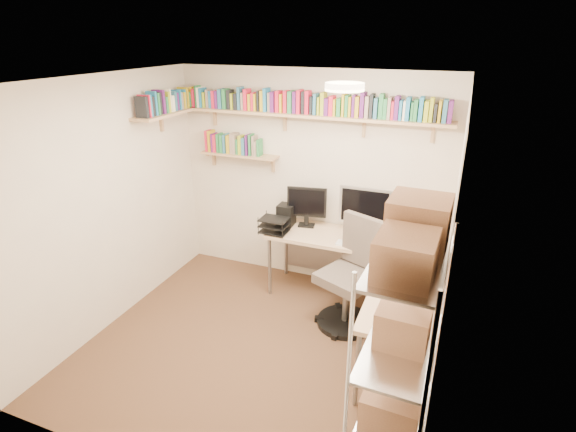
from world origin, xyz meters
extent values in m
plane|color=#49331F|center=(0.00, 0.00, 0.00)|extent=(3.20, 3.20, 0.00)
cube|color=beige|center=(0.00, 1.50, 1.25)|extent=(3.20, 0.04, 2.50)
cube|color=beige|center=(-1.60, 0.00, 1.25)|extent=(0.04, 3.00, 2.50)
cube|color=beige|center=(1.60, 0.00, 1.25)|extent=(0.04, 3.00, 2.50)
cube|color=beige|center=(0.00, -1.50, 1.25)|extent=(3.20, 0.04, 2.50)
cube|color=white|center=(0.00, 0.00, 2.50)|extent=(3.20, 3.00, 0.04)
cube|color=silver|center=(1.59, 0.55, 1.55)|extent=(0.01, 0.30, 0.42)
cube|color=white|center=(1.59, 0.15, 1.50)|extent=(0.01, 0.28, 0.38)
cylinder|color=#FFEAC6|center=(0.70, 0.20, 2.46)|extent=(0.30, 0.30, 0.06)
cube|color=tan|center=(0.00, 1.38, 2.02)|extent=(3.05, 0.25, 0.03)
cube|color=tan|center=(-1.48, 0.95, 2.02)|extent=(0.25, 1.00, 0.03)
cube|color=tan|center=(-0.85, 1.40, 1.50)|extent=(0.95, 0.20, 0.02)
cube|color=tan|center=(-1.20, 1.44, 1.95)|extent=(0.03, 0.20, 0.20)
cube|color=tan|center=(-0.30, 1.44, 1.95)|extent=(0.03, 0.20, 0.20)
cube|color=tan|center=(0.60, 1.44, 1.95)|extent=(0.03, 0.20, 0.20)
cube|color=tan|center=(1.30, 1.44, 1.95)|extent=(0.03, 0.20, 0.20)
cube|color=#581B65|center=(-1.46, 1.38, 2.14)|extent=(0.04, 0.11, 0.21)
cube|color=gold|center=(-1.41, 1.38, 2.15)|extent=(0.03, 0.12, 0.23)
cube|color=red|center=(-1.38, 1.38, 2.14)|extent=(0.02, 0.14, 0.21)
cube|color=#297D41|center=(-1.35, 1.38, 2.16)|extent=(0.02, 0.12, 0.24)
cube|color=white|center=(-1.31, 1.38, 2.15)|extent=(0.03, 0.14, 0.22)
cube|color=teal|center=(-1.28, 1.38, 2.14)|extent=(0.03, 0.14, 0.22)
cube|color=#A2AF20|center=(-1.25, 1.38, 2.12)|extent=(0.03, 0.11, 0.17)
cube|color=gray|center=(-1.20, 1.38, 2.14)|extent=(0.03, 0.11, 0.20)
cube|color=teal|center=(-1.16, 1.38, 2.13)|extent=(0.03, 0.11, 0.19)
cube|color=red|center=(-1.12, 1.38, 2.13)|extent=(0.04, 0.14, 0.19)
cube|color=#581B65|center=(-1.08, 1.38, 2.13)|extent=(0.03, 0.14, 0.20)
cube|color=#2D6988|center=(-1.03, 1.38, 2.14)|extent=(0.04, 0.15, 0.22)
cube|color=#297D41|center=(-0.98, 1.38, 2.14)|extent=(0.04, 0.14, 0.22)
cube|color=black|center=(-0.92, 1.38, 2.14)|extent=(0.04, 0.12, 0.21)
cube|color=#A2AF20|center=(-0.88, 1.38, 2.12)|extent=(0.03, 0.13, 0.18)
cube|color=black|center=(-0.84, 1.38, 2.12)|extent=(0.04, 0.12, 0.18)
cube|color=#2D6988|center=(-0.79, 1.38, 2.16)|extent=(0.03, 0.13, 0.25)
cube|color=gray|center=(-0.75, 1.38, 2.13)|extent=(0.03, 0.12, 0.19)
cube|color=red|center=(-0.71, 1.38, 2.15)|extent=(0.04, 0.14, 0.23)
cube|color=gold|center=(-0.66, 1.38, 2.13)|extent=(0.03, 0.13, 0.18)
cube|color=red|center=(-0.63, 1.38, 2.13)|extent=(0.04, 0.12, 0.19)
cube|color=gold|center=(-0.59, 1.38, 2.13)|extent=(0.03, 0.15, 0.19)
cube|color=black|center=(-0.56, 1.38, 2.14)|extent=(0.02, 0.13, 0.22)
cube|color=gold|center=(-0.51, 1.38, 2.15)|extent=(0.04, 0.13, 0.22)
cube|color=teal|center=(-0.47, 1.38, 2.16)|extent=(0.03, 0.14, 0.25)
cube|color=gray|center=(-0.43, 1.38, 2.14)|extent=(0.03, 0.12, 0.20)
cube|color=#581B65|center=(-0.39, 1.38, 2.14)|extent=(0.04, 0.15, 0.22)
cube|color=red|center=(-0.33, 1.38, 2.15)|extent=(0.04, 0.13, 0.23)
cube|color=gold|center=(-0.29, 1.38, 2.13)|extent=(0.03, 0.14, 0.20)
cube|color=red|center=(-0.24, 1.38, 2.15)|extent=(0.04, 0.12, 0.23)
cube|color=#297D41|center=(-0.18, 1.38, 2.15)|extent=(0.04, 0.14, 0.23)
cube|color=#581B65|center=(-0.13, 1.38, 2.15)|extent=(0.04, 0.12, 0.23)
cube|color=red|center=(-0.08, 1.38, 2.16)|extent=(0.04, 0.15, 0.25)
cube|color=black|center=(-0.04, 1.38, 2.15)|extent=(0.03, 0.13, 0.23)
cube|color=red|center=(0.01, 1.38, 2.16)|extent=(0.04, 0.12, 0.24)
cube|color=black|center=(0.05, 1.38, 2.13)|extent=(0.03, 0.11, 0.19)
cube|color=#2D6988|center=(0.10, 1.38, 2.14)|extent=(0.03, 0.14, 0.22)
cube|color=#A2AF20|center=(0.14, 1.38, 2.13)|extent=(0.02, 0.13, 0.18)
cube|color=#A2AF20|center=(0.18, 1.38, 2.15)|extent=(0.04, 0.13, 0.23)
cube|color=#581B65|center=(0.22, 1.38, 2.12)|extent=(0.04, 0.14, 0.18)
cube|color=red|center=(0.27, 1.38, 2.14)|extent=(0.04, 0.14, 0.20)
cube|color=gold|center=(0.31, 1.38, 2.12)|extent=(0.02, 0.14, 0.17)
cube|color=#297D41|center=(0.36, 1.38, 2.13)|extent=(0.04, 0.14, 0.18)
cube|color=gold|center=(0.40, 1.38, 2.15)|extent=(0.03, 0.15, 0.23)
cube|color=#297D41|center=(0.44, 1.38, 2.14)|extent=(0.03, 0.13, 0.22)
cube|color=gold|center=(0.47, 1.38, 2.14)|extent=(0.03, 0.12, 0.20)
cube|color=#581B65|center=(0.51, 1.38, 2.15)|extent=(0.03, 0.13, 0.22)
cube|color=gold|center=(0.55, 1.38, 2.14)|extent=(0.04, 0.14, 0.21)
cube|color=#581B65|center=(0.60, 1.38, 2.16)|extent=(0.04, 0.14, 0.25)
cube|color=gray|center=(0.65, 1.38, 2.14)|extent=(0.04, 0.13, 0.22)
cube|color=black|center=(0.69, 1.38, 2.15)|extent=(0.03, 0.12, 0.24)
cube|color=#2D6988|center=(0.74, 1.38, 2.14)|extent=(0.04, 0.14, 0.20)
cube|color=#297D41|center=(0.79, 1.38, 2.16)|extent=(0.04, 0.11, 0.24)
cube|color=#297D41|center=(0.83, 1.38, 2.13)|extent=(0.04, 0.12, 0.20)
cube|color=gray|center=(0.87, 1.38, 2.14)|extent=(0.03, 0.15, 0.22)
cube|color=red|center=(0.90, 1.38, 2.13)|extent=(0.02, 0.12, 0.18)
cube|color=#581B65|center=(0.94, 1.38, 2.15)|extent=(0.04, 0.13, 0.23)
cube|color=teal|center=(0.98, 1.38, 2.13)|extent=(0.03, 0.14, 0.19)
cube|color=white|center=(1.02, 1.38, 2.13)|extent=(0.02, 0.12, 0.19)
cube|color=teal|center=(1.05, 1.38, 2.15)|extent=(0.04, 0.14, 0.23)
cube|color=#297D41|center=(1.09, 1.38, 2.12)|extent=(0.02, 0.12, 0.18)
cube|color=#297D41|center=(1.12, 1.38, 2.14)|extent=(0.04, 0.12, 0.21)
cube|color=teal|center=(1.17, 1.38, 2.15)|extent=(0.04, 0.15, 0.23)
cube|color=#A2AF20|center=(1.22, 1.38, 2.13)|extent=(0.04, 0.15, 0.20)
cube|color=#A2AF20|center=(1.27, 1.38, 2.15)|extent=(0.03, 0.12, 0.23)
cube|color=black|center=(1.31, 1.38, 2.12)|extent=(0.03, 0.13, 0.18)
cube|color=gold|center=(1.35, 1.38, 2.14)|extent=(0.02, 0.14, 0.21)
cube|color=#2D6988|center=(1.39, 1.38, 2.14)|extent=(0.04, 0.13, 0.22)
cube|color=#581B65|center=(1.44, 1.38, 2.14)|extent=(0.04, 0.13, 0.21)
cube|color=black|center=(-1.48, 0.52, 2.14)|extent=(0.14, 0.04, 0.21)
cube|color=red|center=(-1.48, 0.57, 2.15)|extent=(0.15, 0.02, 0.22)
cube|color=teal|center=(-1.48, 0.60, 2.15)|extent=(0.12, 0.04, 0.22)
cube|color=black|center=(-1.48, 0.64, 2.13)|extent=(0.12, 0.04, 0.20)
cube|color=teal|center=(-1.48, 0.69, 2.16)|extent=(0.12, 0.03, 0.25)
cube|color=#297D41|center=(-1.48, 0.72, 2.15)|extent=(0.13, 0.03, 0.23)
cube|color=black|center=(-1.48, 0.76, 2.15)|extent=(0.13, 0.04, 0.23)
cube|color=#581B65|center=(-1.48, 0.81, 2.16)|extent=(0.14, 0.04, 0.25)
cube|color=#297D41|center=(-1.48, 0.86, 2.12)|extent=(0.15, 0.03, 0.17)
cube|color=#A2AF20|center=(-1.48, 0.90, 2.15)|extent=(0.15, 0.04, 0.22)
cube|color=white|center=(-1.48, 0.93, 2.16)|extent=(0.13, 0.03, 0.24)
cube|color=white|center=(-1.48, 0.97, 2.12)|extent=(0.14, 0.04, 0.17)
cube|color=#2D6988|center=(-1.48, 1.03, 2.14)|extent=(0.14, 0.04, 0.21)
cube|color=#581B65|center=(-1.48, 1.07, 2.13)|extent=(0.13, 0.03, 0.19)
cube|color=teal|center=(-1.48, 1.11, 2.14)|extent=(0.15, 0.03, 0.22)
cube|color=gray|center=(-1.48, 1.16, 2.13)|extent=(0.12, 0.04, 0.18)
cube|color=gold|center=(-1.48, 1.20, 2.12)|extent=(0.14, 0.03, 0.18)
cube|color=teal|center=(-1.48, 1.23, 2.14)|extent=(0.11, 0.02, 0.21)
cube|color=gold|center=(-1.48, 1.26, 2.15)|extent=(0.14, 0.02, 0.23)
cube|color=#297D41|center=(-1.48, 1.31, 2.12)|extent=(0.13, 0.04, 0.17)
cube|color=gold|center=(-1.48, 1.36, 2.13)|extent=(0.13, 0.04, 0.18)
cube|color=red|center=(-1.26, 1.40, 1.64)|extent=(0.03, 0.12, 0.25)
cube|color=gold|center=(-1.22, 1.40, 1.64)|extent=(0.03, 0.14, 0.25)
cube|color=#581B65|center=(-1.18, 1.40, 1.62)|extent=(0.03, 0.13, 0.22)
cube|color=red|center=(-1.15, 1.40, 1.62)|extent=(0.04, 0.14, 0.21)
cube|color=#297D41|center=(-1.11, 1.40, 1.62)|extent=(0.03, 0.13, 0.22)
cube|color=#297D41|center=(-1.06, 1.40, 1.62)|extent=(0.04, 0.14, 0.21)
cube|color=#2D6988|center=(-1.02, 1.40, 1.62)|extent=(0.03, 0.15, 0.22)
cube|color=gold|center=(-0.97, 1.40, 1.62)|extent=(0.04, 0.12, 0.21)
cube|color=gray|center=(-0.93, 1.40, 1.63)|extent=(0.04, 0.13, 0.24)
cube|color=gray|center=(-0.89, 1.40, 1.63)|extent=(0.03, 0.14, 0.24)
cube|color=#297D41|center=(-0.86, 1.40, 1.60)|extent=(0.03, 0.11, 0.17)
cube|color=#A2AF20|center=(-0.82, 1.40, 1.62)|extent=(0.04, 0.12, 0.22)
cube|color=#2D6988|center=(-0.77, 1.40, 1.61)|extent=(0.04, 0.14, 0.20)
cube|color=#581B65|center=(-0.73, 1.40, 1.63)|extent=(0.02, 0.14, 0.24)
cube|color=#297D41|center=(-0.69, 1.40, 1.64)|extent=(0.03, 0.13, 0.25)
cube|color=gray|center=(-0.65, 1.40, 1.63)|extent=(0.03, 0.12, 0.23)
cube|color=gray|center=(-0.62, 1.40, 1.60)|extent=(0.02, 0.15, 0.17)
cube|color=#297D41|center=(-0.58, 1.40, 1.61)|extent=(0.03, 0.12, 0.19)
cube|color=#D4B18A|center=(0.65, 1.18, 0.74)|extent=(1.94, 0.61, 0.04)
cube|color=#D4B18A|center=(1.32, 0.23, 0.74)|extent=(0.61, 1.33, 0.04)
cylinder|color=gray|center=(-0.27, 0.92, 0.36)|extent=(0.04, 0.04, 0.72)
cylinder|color=gray|center=(-0.27, 1.44, 0.36)|extent=(0.04, 0.04, 0.72)
cylinder|color=gray|center=(1.57, 1.44, 0.36)|extent=(0.04, 0.04, 0.72)
cylinder|color=gray|center=(1.06, -0.39, 0.36)|extent=(0.04, 0.04, 0.72)
cylinder|color=gray|center=(1.57, -0.39, 0.36)|extent=(0.04, 0.04, 0.72)
cube|color=gray|center=(0.65, 1.45, 0.41)|extent=(1.84, 0.02, 0.56)
cube|color=silver|center=(0.70, 1.30, 1.09)|extent=(0.56, 0.03, 0.43)
cube|color=black|center=(0.70, 1.28, 1.09)|extent=(0.51, 0.00, 0.37)
cube|color=black|center=(0.04, 1.30, 1.05)|extent=(0.45, 0.03, 0.35)
cube|color=black|center=(1.46, 0.28, 1.07)|extent=(0.03, 0.59, 0.39)
cube|color=white|center=(1.44, 0.28, 1.07)|extent=(0.00, 0.53, 0.33)
cube|color=white|center=(0.70, 1.00, 0.76)|extent=(0.43, 0.13, 0.02)
cube|color=white|center=(1.16, 0.28, 0.76)|extent=(0.13, 0.41, 0.02)
cylinder|color=#B90F13|center=(1.16, 1.18, 0.77)|extent=(0.10, 0.10, 0.02)
cylinder|color=#B90F13|center=(1.16, 1.18, 0.92)|extent=(0.02, 0.02, 0.29)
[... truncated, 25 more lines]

